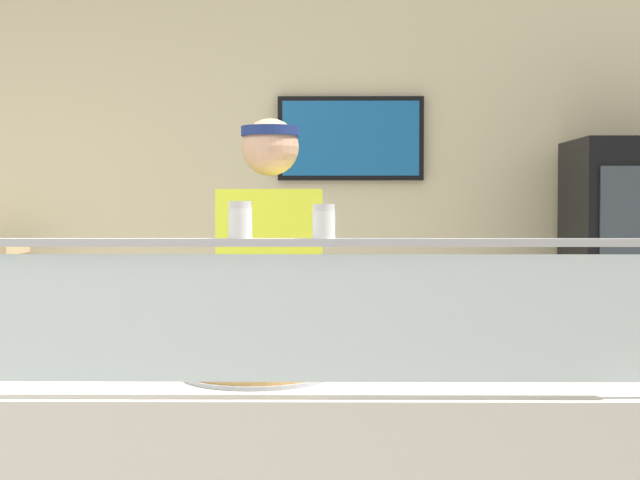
{
  "coord_description": "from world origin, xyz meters",
  "views": [
    {
      "loc": [
        1.2,
        -2.29,
        1.44
      ],
      "look_at": [
        1.18,
        0.41,
        1.34
      ],
      "focal_mm": 52.04,
      "sensor_mm": 36.0,
      "label": 1
    }
  ],
  "objects_px": {
    "pepper_flake_shaker": "(324,224)",
    "worker_figure": "(272,324)",
    "pizza_tray": "(257,371)",
    "pizza_server": "(244,365)",
    "parmesan_shaker": "(240,222)"
  },
  "relations": [
    {
      "from": "pizza_server",
      "to": "parmesan_shaker",
      "type": "height_order",
      "value": "parmesan_shaker"
    },
    {
      "from": "pepper_flake_shaker",
      "to": "worker_figure",
      "type": "relative_size",
      "value": 0.05
    },
    {
      "from": "parmesan_shaker",
      "to": "worker_figure",
      "type": "relative_size",
      "value": 0.05
    },
    {
      "from": "pizza_tray",
      "to": "pepper_flake_shaker",
      "type": "bearing_deg",
      "value": -55.59
    },
    {
      "from": "pizza_server",
      "to": "pizza_tray",
      "type": "bearing_deg",
      "value": 45.67
    },
    {
      "from": "pizza_server",
      "to": "pepper_flake_shaker",
      "type": "xyz_separation_m",
      "value": [
        0.23,
        -0.26,
        0.41
      ]
    },
    {
      "from": "pizza_tray",
      "to": "worker_figure",
      "type": "xyz_separation_m",
      "value": [
        -0.0,
        0.76,
        0.04
      ]
    },
    {
      "from": "parmesan_shaker",
      "to": "worker_figure",
      "type": "xyz_separation_m",
      "value": [
        0.02,
        1.04,
        -0.39
      ]
    },
    {
      "from": "parmesan_shaker",
      "to": "worker_figure",
      "type": "bearing_deg",
      "value": 89.09
    },
    {
      "from": "parmesan_shaker",
      "to": "pizza_tray",
      "type": "bearing_deg",
      "value": 85.84
    },
    {
      "from": "pizza_server",
      "to": "parmesan_shaker",
      "type": "relative_size",
      "value": 2.95
    },
    {
      "from": "parmesan_shaker",
      "to": "pizza_server",
      "type": "bearing_deg",
      "value": 93.09
    },
    {
      "from": "pizza_tray",
      "to": "worker_figure",
      "type": "bearing_deg",
      "value": 90.29
    },
    {
      "from": "pizza_tray",
      "to": "parmesan_shaker",
      "type": "bearing_deg",
      "value": -94.16
    },
    {
      "from": "pizza_server",
      "to": "pepper_flake_shaker",
      "type": "distance_m",
      "value": 0.53
    }
  ]
}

